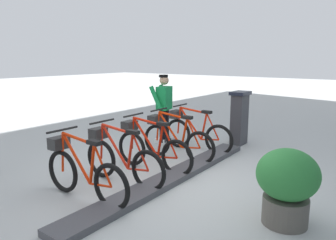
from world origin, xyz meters
TOP-DOWN VIEW (x-y plane):
  - ground_plane at (0.00, 0.00)m, footprint 60.00×60.00m
  - dock_rail_base at (0.00, 0.00)m, footprint 0.44×4.72m
  - payment_kiosk at (0.05, -2.86)m, footprint 0.36×0.52m
  - bike_docked_0 at (0.62, -1.76)m, footprint 1.72×0.54m
  - bike_docked_1 at (0.62, -0.97)m, footprint 1.72×0.54m
  - bike_docked_2 at (0.62, -0.19)m, footprint 1.72×0.54m
  - bike_docked_3 at (0.62, 0.59)m, footprint 1.72×0.54m
  - bike_docked_4 at (0.62, 1.38)m, footprint 1.72×0.54m
  - worker_near_rack at (1.62, -1.94)m, footprint 0.50×0.67m
  - planter_bush at (-1.99, 0.33)m, footprint 0.76×0.76m

SIDE VIEW (x-z plane):
  - ground_plane at x=0.00m, z-range 0.00..0.00m
  - dock_rail_base at x=0.00m, z-range 0.00..0.10m
  - bike_docked_0 at x=0.62m, z-range -0.08..0.94m
  - bike_docked_1 at x=0.62m, z-range -0.08..0.94m
  - bike_docked_2 at x=0.62m, z-range -0.08..0.94m
  - bike_docked_3 at x=0.62m, z-range -0.08..0.94m
  - bike_docked_4 at x=0.62m, z-range -0.08..0.94m
  - planter_bush at x=-1.99m, z-range 0.06..1.03m
  - payment_kiosk at x=0.05m, z-range 0.03..1.31m
  - worker_near_rack at x=1.62m, z-range 0.08..1.74m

